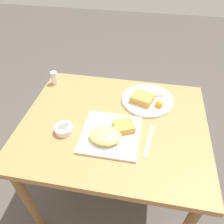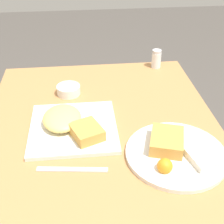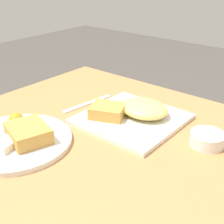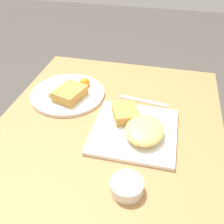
{
  "view_description": "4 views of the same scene",
  "coord_description": "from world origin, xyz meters",
  "px_view_note": "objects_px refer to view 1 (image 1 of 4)",
  "views": [
    {
      "loc": [
        0.14,
        -0.81,
        1.57
      ],
      "look_at": [
        -0.02,
        0.04,
        0.78
      ],
      "focal_mm": 35.0,
      "sensor_mm": 36.0,
      "label": 1
    },
    {
      "loc": [
        0.84,
        -0.06,
        1.37
      ],
      "look_at": [
        -0.01,
        0.03,
        0.79
      ],
      "focal_mm": 50.0,
      "sensor_mm": 36.0,
      "label": 2
    },
    {
      "loc": [
        -0.49,
        0.6,
        1.19
      ],
      "look_at": [
        0.02,
        -0.02,
        0.79
      ],
      "focal_mm": 50.0,
      "sensor_mm": 36.0,
      "label": 3
    },
    {
      "loc": [
        -0.67,
        -0.17,
        1.35
      ],
      "look_at": [
        0.02,
        -0.01,
        0.8
      ],
      "focal_mm": 42.0,
      "sensor_mm": 36.0,
      "label": 4
    }
  ],
  "objects_px": {
    "salt_shaker": "(55,78)",
    "plate_square_near": "(111,134)",
    "butter_knife": "(149,141)",
    "plate_oval_far": "(147,99)",
    "sauce_ramekin": "(64,129)"
  },
  "relations": [
    {
      "from": "butter_knife",
      "to": "plate_square_near",
      "type": "bearing_deg",
      "value": 98.23
    },
    {
      "from": "salt_shaker",
      "to": "butter_knife",
      "type": "height_order",
      "value": "salt_shaker"
    },
    {
      "from": "plate_square_near",
      "to": "butter_knife",
      "type": "relative_size",
      "value": 1.41
    },
    {
      "from": "plate_square_near",
      "to": "salt_shaker",
      "type": "bearing_deg",
      "value": 138.58
    },
    {
      "from": "plate_square_near",
      "to": "sauce_ramekin",
      "type": "relative_size",
      "value": 3.12
    },
    {
      "from": "salt_shaker",
      "to": "butter_knife",
      "type": "xyz_separation_m",
      "value": [
        0.63,
        -0.38,
        -0.03
      ]
    },
    {
      "from": "plate_square_near",
      "to": "butter_knife",
      "type": "bearing_deg",
      "value": 0.95
    },
    {
      "from": "butter_knife",
      "to": "sauce_ramekin",
      "type": "bearing_deg",
      "value": 98.96
    },
    {
      "from": "plate_square_near",
      "to": "sauce_ramekin",
      "type": "bearing_deg",
      "value": -177.74
    },
    {
      "from": "plate_oval_far",
      "to": "sauce_ramekin",
      "type": "bearing_deg",
      "value": -141.38
    },
    {
      "from": "butter_knife",
      "to": "salt_shaker",
      "type": "bearing_deg",
      "value": 65.84
    },
    {
      "from": "sauce_ramekin",
      "to": "butter_knife",
      "type": "bearing_deg",
      "value": 1.68
    },
    {
      "from": "plate_oval_far",
      "to": "butter_knife",
      "type": "height_order",
      "value": "plate_oval_far"
    },
    {
      "from": "plate_square_near",
      "to": "plate_oval_far",
      "type": "xyz_separation_m",
      "value": [
        0.16,
        0.31,
        -0.01
      ]
    },
    {
      "from": "salt_shaker",
      "to": "plate_square_near",
      "type": "bearing_deg",
      "value": -41.42
    }
  ]
}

